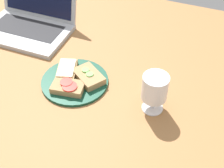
# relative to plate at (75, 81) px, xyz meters

# --- Properties ---
(wooden_table) EXTENTS (1.40, 1.40, 0.03)m
(wooden_table) POSITION_rel_plate_xyz_m (0.05, -0.03, -0.02)
(wooden_table) COLOR #9E6B3D
(wooden_table) RESTS_ON ground
(plate) EXTENTS (0.23, 0.23, 0.01)m
(plate) POSITION_rel_plate_xyz_m (0.00, 0.00, 0.00)
(plate) COLOR #144733
(plate) RESTS_ON wooden_table
(sandwich_with_cucumber) EXTENTS (0.13, 0.12, 0.03)m
(sandwich_with_cucumber) POSITION_rel_plate_xyz_m (0.04, 0.02, 0.02)
(sandwich_with_cucumber) COLOR #A88456
(sandwich_with_cucumber) RESTS_ON plate
(sandwich_with_cheese) EXTENTS (0.10, 0.13, 0.03)m
(sandwich_with_cheese) POSITION_rel_plate_xyz_m (-0.04, 0.02, 0.02)
(sandwich_with_cheese) COLOR #A88456
(sandwich_with_cheese) RESTS_ON plate
(sandwich_with_tomato) EXTENTS (0.11, 0.08, 0.03)m
(sandwich_with_tomato) POSITION_rel_plate_xyz_m (0.00, -0.05, 0.02)
(sandwich_with_tomato) COLOR #A88456
(sandwich_with_tomato) RESTS_ON plate
(wine_glass) EXTENTS (0.08, 0.08, 0.13)m
(wine_glass) POSITION_rel_plate_xyz_m (0.28, -0.02, 0.08)
(wine_glass) COLOR white
(wine_glass) RESTS_ON wooden_table
(laptop) EXTENTS (0.36, 0.28, 0.20)m
(laptop) POSITION_rel_plate_xyz_m (-0.32, 0.22, 0.03)
(laptop) COLOR #ADAFB5
(laptop) RESTS_ON wooden_table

